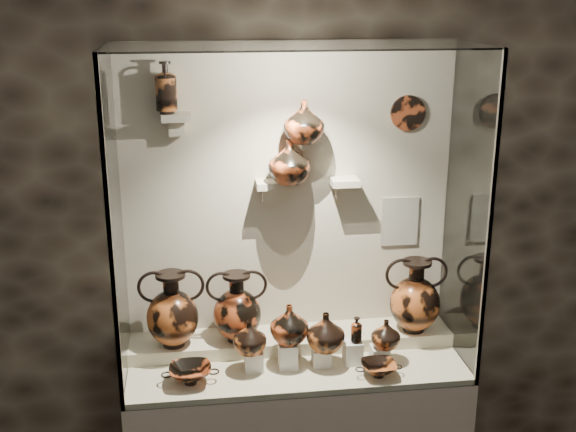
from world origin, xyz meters
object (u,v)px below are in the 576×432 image
object	(u,v)px
jug_c	(326,332)
kylix_left	(190,373)
jug_e	(386,334)
lekythos_small	(356,328)
kylix_right	(379,368)
amphora_left	(172,309)
jug_a	(250,337)
ovoid_vase_a	(289,162)
jug_b	(289,324)
amphora_mid	(237,307)
ovoid_vase_b	(304,122)
lekythos_tall	(166,84)
amphora_right	(415,295)

from	to	relation	value
jug_c	kylix_left	bearing A→B (deg)	-161.36
jug_e	lekythos_small	xyz separation A→B (m)	(-0.15, 0.01, 0.04)
kylix_left	kylix_right	world-z (taller)	kylix_left
amphora_left	jug_a	size ratio (longest dim) A/B	2.28
ovoid_vase_a	jug_a	bearing A→B (deg)	-141.39
jug_c	lekythos_small	size ratio (longest dim) A/B	1.32
jug_a	lekythos_small	bearing A→B (deg)	15.26
jug_b	jug_e	world-z (taller)	jug_b
amphora_mid	kylix_left	distance (m)	0.42
jug_e	ovoid_vase_b	size ratio (longest dim) A/B	0.74
jug_c	lekythos_small	world-z (taller)	jug_c
lekythos_small	lekythos_tall	size ratio (longest dim) A/B	0.54
lekythos_small	kylix_left	bearing A→B (deg)	-150.01
amphora_left	jug_b	bearing A→B (deg)	-31.33
jug_a	lekythos_tall	bearing A→B (deg)	154.14
jug_b	jug_c	xyz separation A→B (m)	(0.18, -0.03, -0.04)
kylix_right	jug_c	bearing A→B (deg)	154.63
amphora_mid	jug_e	distance (m)	0.76
lekythos_tall	ovoid_vase_a	xyz separation A→B (m)	(0.58, -0.05, -0.38)
amphora_mid	ovoid_vase_a	xyz separation A→B (m)	(0.28, 0.04, 0.74)
amphora_mid	jug_e	world-z (taller)	amphora_mid
jug_b	jug_a	bearing A→B (deg)	-174.03
jug_c	ovoid_vase_b	xyz separation A→B (m)	(-0.07, 0.26, 1.00)
jug_c	lekythos_tall	distance (m)	1.42
amphora_left	ovoid_vase_b	size ratio (longest dim) A/B	1.90
lekythos_small	jug_e	bearing A→B (deg)	22.04
amphora_left	jug_b	distance (m)	0.60
kylix_left	ovoid_vase_a	size ratio (longest dim) A/B	1.19
amphora_left	jug_e	distance (m)	1.08
jug_a	ovoid_vase_a	world-z (taller)	ovoid_vase_a
lekythos_tall	kylix_left	bearing A→B (deg)	-57.83
jug_b	jug_e	xyz separation A→B (m)	(0.48, -0.03, -0.07)
jug_e	lekythos_tall	world-z (taller)	lekythos_tall
amphora_left	kylix_left	world-z (taller)	amphora_left
amphora_left	ovoid_vase_a	distance (m)	0.95
amphora_left	jug_a	bearing A→B (deg)	-42.90
jug_c	kylix_right	xyz separation A→B (m)	(0.24, -0.13, -0.15)
kylix_left	ovoid_vase_a	xyz separation A→B (m)	(0.52, 0.32, 0.95)
jug_c	lekythos_small	distance (m)	0.16
amphora_mid	jug_b	size ratio (longest dim) A/B	1.85
ovoid_vase_b	jug_e	bearing A→B (deg)	-32.56
lekythos_small	ovoid_vase_a	xyz separation A→B (m)	(-0.30, 0.24, 0.80)
amphora_mid	ovoid_vase_b	world-z (taller)	ovoid_vase_b
amphora_mid	lekythos_small	xyz separation A→B (m)	(0.58, -0.20, -0.06)
jug_a	lekythos_small	world-z (taller)	jug_a
lekythos_small	lekythos_tall	distance (m)	1.50
jug_a	ovoid_vase_b	size ratio (longest dim) A/B	0.83
jug_a	ovoid_vase_a	size ratio (longest dim) A/B	0.79
jug_a	jug_c	size ratio (longest dim) A/B	0.87
amphora_right	ovoid_vase_b	bearing A→B (deg)	178.74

